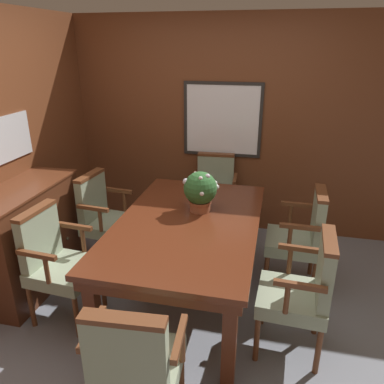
{
  "coord_description": "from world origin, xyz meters",
  "views": [
    {
      "loc": [
        0.7,
        -2.43,
        2.13
      ],
      "look_at": [
        0.04,
        0.43,
        0.97
      ],
      "focal_mm": 35.0,
      "sensor_mm": 36.0,
      "label": 1
    }
  ],
  "objects_px": {
    "chair_left_near": "(56,259)",
    "potted_plant": "(200,190)",
    "chair_right_far": "(301,234)",
    "sideboard_cabinet": "(28,238)",
    "chair_left_far": "(104,215)",
    "chair_right_near": "(303,289)",
    "chair_head_near": "(135,365)",
    "chair_head_far": "(214,191)",
    "dining_table": "(188,231)"
  },
  "relations": [
    {
      "from": "chair_left_far",
      "to": "chair_right_near",
      "type": "height_order",
      "value": "same"
    },
    {
      "from": "sideboard_cabinet",
      "to": "chair_right_near",
      "type": "bearing_deg",
      "value": -6.57
    },
    {
      "from": "chair_right_near",
      "to": "potted_plant",
      "type": "xyz_separation_m",
      "value": [
        -0.87,
        0.63,
        0.42
      ]
    },
    {
      "from": "sideboard_cabinet",
      "to": "chair_head_far",
      "type": "bearing_deg",
      "value": 44.14
    },
    {
      "from": "chair_right_near",
      "to": "chair_left_near",
      "type": "bearing_deg",
      "value": -85.84
    },
    {
      "from": "chair_right_near",
      "to": "chair_head_far",
      "type": "height_order",
      "value": "same"
    },
    {
      "from": "chair_left_near",
      "to": "chair_right_far",
      "type": "relative_size",
      "value": 1.0
    },
    {
      "from": "chair_left_near",
      "to": "potted_plant",
      "type": "relative_size",
      "value": 2.69
    },
    {
      "from": "dining_table",
      "to": "chair_right_near",
      "type": "height_order",
      "value": "chair_right_near"
    },
    {
      "from": "chair_left_near",
      "to": "chair_left_far",
      "type": "xyz_separation_m",
      "value": [
        0.02,
        0.85,
        0.0
      ]
    },
    {
      "from": "sideboard_cabinet",
      "to": "chair_head_near",
      "type": "bearing_deg",
      "value": -38.3
    },
    {
      "from": "chair_head_near",
      "to": "chair_right_far",
      "type": "relative_size",
      "value": 1.0
    },
    {
      "from": "chair_right_far",
      "to": "chair_head_far",
      "type": "height_order",
      "value": "same"
    },
    {
      "from": "chair_head_near",
      "to": "chair_right_near",
      "type": "bearing_deg",
      "value": -139.96
    },
    {
      "from": "chair_left_far",
      "to": "potted_plant",
      "type": "distance_m",
      "value": 1.11
    },
    {
      "from": "dining_table",
      "to": "chair_right_near",
      "type": "distance_m",
      "value": 1.02
    },
    {
      "from": "chair_head_far",
      "to": "chair_left_near",
      "type": "bearing_deg",
      "value": -122.41
    },
    {
      "from": "chair_left_far",
      "to": "chair_right_far",
      "type": "distance_m",
      "value": 1.91
    },
    {
      "from": "chair_left_near",
      "to": "sideboard_cabinet",
      "type": "xyz_separation_m",
      "value": [
        -0.48,
        0.32,
        -0.04
      ]
    },
    {
      "from": "chair_left_far",
      "to": "dining_table",
      "type": "bearing_deg",
      "value": -107.19
    },
    {
      "from": "chair_left_near",
      "to": "sideboard_cabinet",
      "type": "bearing_deg",
      "value": 60.8
    },
    {
      "from": "chair_head_far",
      "to": "sideboard_cabinet",
      "type": "bearing_deg",
      "value": -138.73
    },
    {
      "from": "potted_plant",
      "to": "chair_right_near",
      "type": "bearing_deg",
      "value": -35.97
    },
    {
      "from": "dining_table",
      "to": "chair_head_far",
      "type": "distance_m",
      "value": 1.3
    },
    {
      "from": "sideboard_cabinet",
      "to": "chair_right_far",
      "type": "bearing_deg",
      "value": 13.17
    },
    {
      "from": "chair_left_near",
      "to": "potted_plant",
      "type": "bearing_deg",
      "value": -52.63
    },
    {
      "from": "chair_head_near",
      "to": "chair_left_far",
      "type": "xyz_separation_m",
      "value": [
        -0.98,
        1.7,
        0.0
      ]
    },
    {
      "from": "chair_left_far",
      "to": "sideboard_cabinet",
      "type": "height_order",
      "value": "sideboard_cabinet"
    },
    {
      "from": "chair_head_near",
      "to": "chair_left_far",
      "type": "relative_size",
      "value": 1.0
    },
    {
      "from": "chair_left_far",
      "to": "chair_head_far",
      "type": "height_order",
      "value": "same"
    },
    {
      "from": "potted_plant",
      "to": "sideboard_cabinet",
      "type": "height_order",
      "value": "potted_plant"
    },
    {
      "from": "chair_right_far",
      "to": "sideboard_cabinet",
      "type": "bearing_deg",
      "value": -75.72
    },
    {
      "from": "chair_head_near",
      "to": "chair_left_near",
      "type": "xyz_separation_m",
      "value": [
        -1.0,
        0.85,
        0.0
      ]
    },
    {
      "from": "chair_head_near",
      "to": "chair_left_far",
      "type": "bearing_deg",
      "value": -64.46
    },
    {
      "from": "chair_head_far",
      "to": "dining_table",
      "type": "bearing_deg",
      "value": -92.94
    },
    {
      "from": "chair_left_near",
      "to": "chair_left_far",
      "type": "height_order",
      "value": "same"
    },
    {
      "from": "dining_table",
      "to": "chair_head_near",
      "type": "xyz_separation_m",
      "value": [
        0.02,
        -1.3,
        -0.14
      ]
    },
    {
      "from": "chair_right_near",
      "to": "potted_plant",
      "type": "height_order",
      "value": "potted_plant"
    },
    {
      "from": "chair_right_far",
      "to": "sideboard_cabinet",
      "type": "height_order",
      "value": "sideboard_cabinet"
    },
    {
      "from": "chair_left_near",
      "to": "chair_head_far",
      "type": "bearing_deg",
      "value": -25.29
    },
    {
      "from": "dining_table",
      "to": "chair_right_far",
      "type": "relative_size",
      "value": 1.97
    },
    {
      "from": "chair_head_near",
      "to": "chair_right_far",
      "type": "xyz_separation_m",
      "value": [
        0.93,
        1.73,
        0.0
      ]
    },
    {
      "from": "chair_head_near",
      "to": "potted_plant",
      "type": "relative_size",
      "value": 2.69
    },
    {
      "from": "chair_head_near",
      "to": "potted_plant",
      "type": "bearing_deg",
      "value": -95.77
    },
    {
      "from": "chair_right_far",
      "to": "potted_plant",
      "type": "bearing_deg",
      "value": -76.04
    },
    {
      "from": "chair_right_near",
      "to": "chair_head_far",
      "type": "relative_size",
      "value": 1.0
    },
    {
      "from": "chair_left_far",
      "to": "chair_head_far",
      "type": "distance_m",
      "value": 1.31
    },
    {
      "from": "chair_right_near",
      "to": "dining_table",
      "type": "bearing_deg",
      "value": -110.55
    },
    {
      "from": "dining_table",
      "to": "sideboard_cabinet",
      "type": "distance_m",
      "value": 1.48
    },
    {
      "from": "potted_plant",
      "to": "sideboard_cabinet",
      "type": "distance_m",
      "value": 1.62
    }
  ]
}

